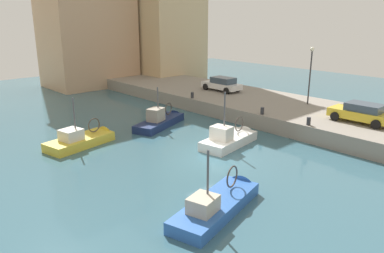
# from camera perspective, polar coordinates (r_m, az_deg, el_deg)

# --- Properties ---
(water_surface) EXTENTS (80.00, 80.00, 0.00)m
(water_surface) POSITION_cam_1_polar(r_m,az_deg,el_deg) (23.40, 3.26, -4.99)
(water_surface) COLOR #386070
(water_surface) RESTS_ON ground
(quay_wall) EXTENTS (9.00, 56.00, 1.20)m
(quay_wall) POSITION_cam_1_polar(r_m,az_deg,el_deg) (32.08, 17.84, 1.33)
(quay_wall) COLOR gray
(quay_wall) RESTS_ON ground
(fishing_boat_navy) EXTENTS (6.20, 3.66, 3.95)m
(fishing_boat_navy) POSITION_cam_1_polar(r_m,az_deg,el_deg) (30.56, -4.56, 0.43)
(fishing_boat_navy) COLOR navy
(fishing_boat_navy) RESTS_ON ground
(fishing_boat_blue) EXTENTS (6.53, 3.26, 4.03)m
(fishing_boat_blue) POSITION_cam_1_polar(r_m,az_deg,el_deg) (17.79, 4.28, -12.02)
(fishing_boat_blue) COLOR #2D60B7
(fishing_boat_blue) RESTS_ON ground
(fishing_boat_white) EXTENTS (5.63, 2.65, 4.64)m
(fishing_boat_white) POSITION_cam_1_polar(r_m,az_deg,el_deg) (26.25, 6.00, -2.35)
(fishing_boat_white) COLOR white
(fishing_boat_white) RESTS_ON ground
(fishing_boat_yellow) EXTENTS (5.67, 2.85, 4.24)m
(fishing_boat_yellow) POSITION_cam_1_polar(r_m,az_deg,el_deg) (27.04, -15.85, -2.38)
(fishing_boat_yellow) COLOR gold
(fishing_boat_yellow) RESTS_ON ground
(parked_car_white) EXTENTS (1.92, 4.21, 1.39)m
(parked_car_white) POSITION_cam_1_polar(r_m,az_deg,el_deg) (38.21, 4.56, 6.43)
(parked_car_white) COLOR silver
(parked_car_white) RESTS_ON quay_wall
(parked_car_yellow) EXTENTS (2.11, 4.29, 1.40)m
(parked_car_yellow) POSITION_cam_1_polar(r_m,az_deg,el_deg) (29.33, 24.28, 1.93)
(parked_car_yellow) COLOR gold
(parked_car_yellow) RESTS_ON quay_wall
(mooring_bollard_south) EXTENTS (0.28, 0.28, 0.55)m
(mooring_bollard_south) POSITION_cam_1_polar(r_m,az_deg,el_deg) (27.41, 17.20, 0.76)
(mooring_bollard_south) COLOR #2D2D33
(mooring_bollard_south) RESTS_ON quay_wall
(mooring_bollard_mid) EXTENTS (0.28, 0.28, 0.55)m
(mooring_bollard_mid) POSITION_cam_1_polar(r_m,az_deg,el_deg) (29.55, 10.57, 2.34)
(mooring_bollard_mid) COLOR #2D2D33
(mooring_bollard_mid) RESTS_ON quay_wall
(mooring_bollard_north) EXTENTS (0.28, 0.28, 0.55)m
(mooring_bollard_north) POSITION_cam_1_polar(r_m,az_deg,el_deg) (34.81, 0.04, 4.76)
(mooring_bollard_north) COLOR #2D2D33
(mooring_bollard_north) RESTS_ON quay_wall
(quay_streetlamp) EXTENTS (0.36, 0.36, 4.83)m
(quay_streetlamp) POSITION_cam_1_polar(r_m,az_deg,el_deg) (33.38, 17.51, 8.69)
(quay_streetlamp) COLOR #38383D
(quay_streetlamp) RESTS_ON quay_wall
(waterfront_building_west) EXTENTS (10.40, 7.75, 18.48)m
(waterfront_building_west) POSITION_cam_1_polar(r_m,az_deg,el_deg) (49.09, -15.78, 16.74)
(waterfront_building_west) COLOR tan
(waterfront_building_west) RESTS_ON ground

